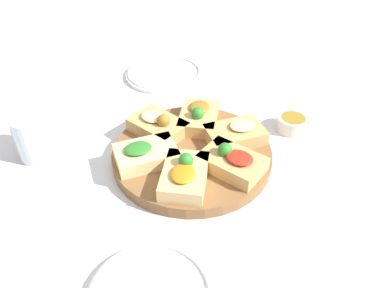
# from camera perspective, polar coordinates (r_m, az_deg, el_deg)

# --- Properties ---
(ground_plane) EXTENTS (3.00, 3.00, 0.00)m
(ground_plane) POSITION_cam_1_polar(r_m,az_deg,el_deg) (0.77, 0.00, -2.30)
(ground_plane) COLOR silver
(serving_board) EXTENTS (0.32, 0.32, 0.02)m
(serving_board) POSITION_cam_1_polar(r_m,az_deg,el_deg) (0.76, 0.00, -1.59)
(serving_board) COLOR brown
(serving_board) RESTS_ON ground_plane
(focaccia_slice_0) EXTENTS (0.14, 0.14, 0.05)m
(focaccia_slice_0) POSITION_cam_1_polar(r_m,az_deg,el_deg) (0.71, 6.14, -2.66)
(focaccia_slice_0) COLOR tan
(focaccia_slice_0) RESTS_ON serving_board
(focaccia_slice_1) EXTENTS (0.10, 0.13, 0.04)m
(focaccia_slice_1) POSITION_cam_1_polar(r_m,az_deg,el_deg) (0.78, 6.66, 1.55)
(focaccia_slice_1) COLOR tan
(focaccia_slice_1) RESTS_ON serving_board
(focaccia_slice_2) EXTENTS (0.13, 0.11, 0.05)m
(focaccia_slice_2) POSITION_cam_1_polar(r_m,az_deg,el_deg) (0.82, 1.01, 4.19)
(focaccia_slice_2) COLOR tan
(focaccia_slice_2) RESTS_ON serving_board
(focaccia_slice_3) EXTENTS (0.14, 0.14, 0.05)m
(focaccia_slice_3) POSITION_cam_1_polar(r_m,az_deg,el_deg) (0.80, -5.23, 2.85)
(focaccia_slice_3) COLOR tan
(focaccia_slice_3) RESTS_ON serving_board
(focaccia_slice_4) EXTENTS (0.10, 0.13, 0.04)m
(focaccia_slice_4) POSITION_cam_1_polar(r_m,az_deg,el_deg) (0.73, -7.08, -1.54)
(focaccia_slice_4) COLOR #E5C689
(focaccia_slice_4) RESTS_ON serving_board
(focaccia_slice_5) EXTENTS (0.13, 0.11, 0.05)m
(focaccia_slice_5) POSITION_cam_1_polar(r_m,az_deg,el_deg) (0.67, -1.15, -4.71)
(focaccia_slice_5) COLOR #DBB775
(focaccia_slice_5) RESTS_ON serving_board
(plate_left) EXTENTS (0.22, 0.22, 0.02)m
(plate_left) POSITION_cam_1_polar(r_m,az_deg,el_deg) (1.07, -4.22, 10.72)
(plate_left) COLOR white
(plate_left) RESTS_ON ground_plane
(water_glass) EXTENTS (0.08, 0.08, 0.10)m
(water_glass) POSITION_cam_1_polar(r_m,az_deg,el_deg) (0.82, -22.78, 1.13)
(water_glass) COLOR silver
(water_glass) RESTS_ON ground_plane
(napkin_stack) EXTENTS (0.14, 0.13, 0.01)m
(napkin_stack) POSITION_cam_1_polar(r_m,az_deg,el_deg) (0.96, -19.49, 4.76)
(napkin_stack) COLOR white
(napkin_stack) RESTS_ON ground_plane
(dipping_bowl) EXTENTS (0.07, 0.07, 0.03)m
(dipping_bowl) POSITION_cam_1_polar(r_m,az_deg,el_deg) (0.87, 15.05, 3.10)
(dipping_bowl) COLOR silver
(dipping_bowl) RESTS_ON ground_plane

